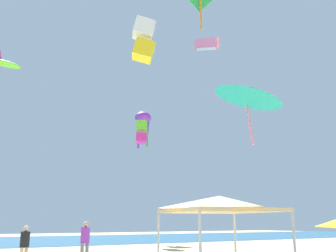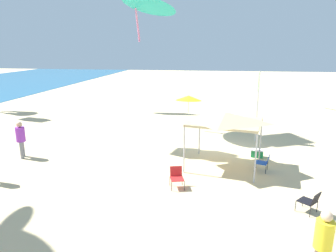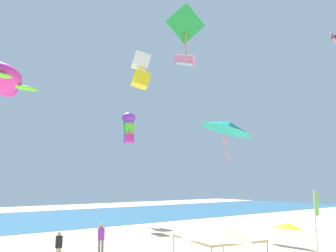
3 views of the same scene
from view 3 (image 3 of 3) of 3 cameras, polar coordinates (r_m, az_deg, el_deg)
name	(u,v)px [view 3 (image 3 of 3)]	position (r m, az deg, el deg)	size (l,w,h in m)	color
ocean_strip	(30,220)	(47.74, -22.00, -14.22)	(120.00, 24.62, 0.02)	#28668E
canopy_tent	(218,234)	(15.83, 8.28, -17.28)	(3.39, 3.69, 2.65)	#B7B7BC
beach_umbrella	(287,226)	(24.46, 19.20, -15.36)	(2.01, 2.00, 2.09)	silver
banner_flag	(317,227)	(18.27, 23.45, -15.10)	(0.36, 0.06, 4.24)	silver
person_near_umbrella	(101,236)	(24.12, -11.05, -17.48)	(0.48, 0.46, 1.92)	slate
person_watching_sky	(59,244)	(22.38, -17.66, -18.14)	(0.41, 0.41, 1.74)	#C6B28C
kite_box_white	(141,71)	(28.74, -4.52, 9.17)	(1.93, 1.81, 2.98)	white
kite_parafoil_pink	(184,60)	(42.19, 2.67, 10.88)	(0.63, 4.10, 2.46)	pink
kite_diamond_green	(186,25)	(32.61, 2.93, 16.34)	(3.46, 1.63, 5.36)	green
kite_octopus_purple	(129,119)	(45.00, -6.55, 1.12)	(1.78, 1.78, 3.96)	purple
kite_delta_teal	(228,126)	(23.76, 9.88, -0.02)	(4.99, 4.99, 3.28)	teal
kite_box_lime	(130,133)	(39.77, -6.39, -1.20)	(1.38, 1.42, 2.20)	#66D82D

